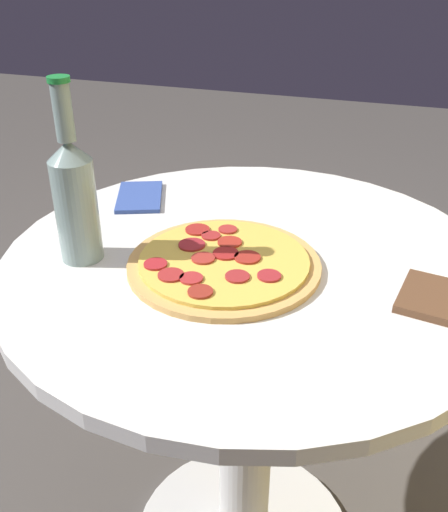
% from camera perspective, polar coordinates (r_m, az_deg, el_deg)
% --- Properties ---
extents(table, '(0.81, 0.81, 0.74)m').
position_cam_1_polar(table, '(1.06, 2.36, -10.60)').
color(table, silver).
rests_on(table, ground_plane).
extents(pizza, '(0.30, 0.30, 0.02)m').
position_cam_1_polar(pizza, '(0.89, -0.06, -0.66)').
color(pizza, tan).
rests_on(pizza, table).
extents(beer_bottle, '(0.07, 0.07, 0.29)m').
position_cam_1_polar(beer_bottle, '(0.90, -14.71, 5.90)').
color(beer_bottle, gray).
rests_on(beer_bottle, table).
extents(napkin, '(0.16, 0.13, 0.01)m').
position_cam_1_polar(napkin, '(1.14, -8.44, 5.88)').
color(napkin, '#334C99').
rests_on(napkin, table).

